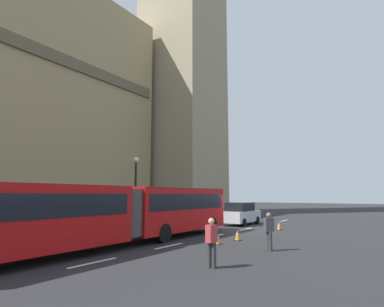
{
  "coord_description": "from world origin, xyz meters",
  "views": [
    {
      "loc": [
        -20.47,
        -9.7,
        2.5
      ],
      "look_at": [
        2.76,
        5.54,
        6.12
      ],
      "focal_mm": 29.63,
      "sensor_mm": 36.0,
      "label": 1
    }
  ],
  "objects_px": {
    "traffic_cone_west": "(217,239)",
    "pedestrian_by_kerb": "(269,230)",
    "traffic_cone_east": "(279,226)",
    "street_lamp": "(135,187)",
    "articulated_bus": "(120,210)",
    "traffic_cone_middle": "(238,235)",
    "sedan_lead": "(241,214)",
    "pedestrian_near_cones": "(212,241)"
  },
  "relations": [
    {
      "from": "traffic_cone_west",
      "to": "traffic_cone_east",
      "type": "bearing_deg",
      "value": -3.4
    },
    {
      "from": "street_lamp",
      "to": "pedestrian_near_cones",
      "type": "distance_m",
      "value": 13.08
    },
    {
      "from": "articulated_bus",
      "to": "pedestrian_by_kerb",
      "type": "xyz_separation_m",
      "value": [
        2.81,
        -6.59,
        -0.83
      ]
    },
    {
      "from": "traffic_cone_middle",
      "to": "street_lamp",
      "type": "bearing_deg",
      "value": 84.36
    },
    {
      "from": "traffic_cone_middle",
      "to": "traffic_cone_west",
      "type": "bearing_deg",
      "value": 171.75
    },
    {
      "from": "articulated_bus",
      "to": "pedestrian_by_kerb",
      "type": "height_order",
      "value": "articulated_bus"
    },
    {
      "from": "traffic_cone_west",
      "to": "traffic_cone_middle",
      "type": "height_order",
      "value": "same"
    },
    {
      "from": "pedestrian_near_cones",
      "to": "pedestrian_by_kerb",
      "type": "relative_size",
      "value": 1.0
    },
    {
      "from": "sedan_lead",
      "to": "traffic_cone_east",
      "type": "distance_m",
      "value": 4.52
    },
    {
      "from": "traffic_cone_west",
      "to": "pedestrian_by_kerb",
      "type": "xyz_separation_m",
      "value": [
        -0.37,
        -2.87,
        0.63
      ]
    },
    {
      "from": "articulated_bus",
      "to": "street_lamp",
      "type": "distance_m",
      "value": 7.49
    },
    {
      "from": "articulated_bus",
      "to": "sedan_lead",
      "type": "xyz_separation_m",
      "value": [
        13.59,
        -0.29,
        -0.83
      ]
    },
    {
      "from": "traffic_cone_east",
      "to": "traffic_cone_west",
      "type": "bearing_deg",
      "value": 176.6
    },
    {
      "from": "sedan_lead",
      "to": "traffic_cone_west",
      "type": "distance_m",
      "value": 10.99
    },
    {
      "from": "sedan_lead",
      "to": "pedestrian_near_cones",
      "type": "height_order",
      "value": "sedan_lead"
    },
    {
      "from": "articulated_bus",
      "to": "traffic_cone_east",
      "type": "bearing_deg",
      "value": -20.24
    },
    {
      "from": "sedan_lead",
      "to": "pedestrian_near_cones",
      "type": "relative_size",
      "value": 2.6
    },
    {
      "from": "sedan_lead",
      "to": "street_lamp",
      "type": "distance_m",
      "value": 9.37
    },
    {
      "from": "articulated_bus",
      "to": "pedestrian_by_kerb",
      "type": "bearing_deg",
      "value": -66.94
    },
    {
      "from": "pedestrian_near_cones",
      "to": "pedestrian_by_kerb",
      "type": "distance_m",
      "value": 4.37
    },
    {
      "from": "pedestrian_near_cones",
      "to": "pedestrian_by_kerb",
      "type": "bearing_deg",
      "value": -6.69
    },
    {
      "from": "traffic_cone_east",
      "to": "pedestrian_near_cones",
      "type": "relative_size",
      "value": 0.34
    },
    {
      "from": "street_lamp",
      "to": "pedestrian_near_cones",
      "type": "relative_size",
      "value": 3.12
    },
    {
      "from": "traffic_cone_east",
      "to": "traffic_cone_middle",
      "type": "bearing_deg",
      "value": 177.98
    },
    {
      "from": "articulated_bus",
      "to": "traffic_cone_middle",
      "type": "relative_size",
      "value": 29.69
    },
    {
      "from": "articulated_bus",
      "to": "traffic_cone_east",
      "type": "distance_m",
      "value": 12.27
    },
    {
      "from": "articulated_bus",
      "to": "traffic_cone_east",
      "type": "xyz_separation_m",
      "value": [
        11.43,
        -4.22,
        -1.46
      ]
    },
    {
      "from": "sedan_lead",
      "to": "traffic_cone_east",
      "type": "xyz_separation_m",
      "value": [
        -2.16,
        -3.93,
        -0.63
      ]
    },
    {
      "from": "articulated_bus",
      "to": "traffic_cone_west",
      "type": "bearing_deg",
      "value": -49.54
    },
    {
      "from": "articulated_bus",
      "to": "traffic_cone_middle",
      "type": "height_order",
      "value": "articulated_bus"
    },
    {
      "from": "traffic_cone_east",
      "to": "street_lamp",
      "type": "relative_size",
      "value": 0.11
    },
    {
      "from": "street_lamp",
      "to": "pedestrian_by_kerb",
      "type": "xyz_separation_m",
      "value": [
        -3.03,
        -11.1,
        -2.14
      ]
    },
    {
      "from": "traffic_cone_east",
      "to": "pedestrian_near_cones",
      "type": "distance_m",
      "value": 13.12
    },
    {
      "from": "sedan_lead",
      "to": "traffic_cone_east",
      "type": "height_order",
      "value": "sedan_lead"
    },
    {
      "from": "articulated_bus",
      "to": "sedan_lead",
      "type": "bearing_deg",
      "value": -1.22
    },
    {
      "from": "sedan_lead",
      "to": "pedestrian_by_kerb",
      "type": "bearing_deg",
      "value": -149.7
    },
    {
      "from": "traffic_cone_west",
      "to": "traffic_cone_middle",
      "type": "bearing_deg",
      "value": -8.25
    },
    {
      "from": "sedan_lead",
      "to": "pedestrian_by_kerb",
      "type": "xyz_separation_m",
      "value": [
        -10.79,
        -6.3,
        -0.0
      ]
    },
    {
      "from": "sedan_lead",
      "to": "street_lamp",
      "type": "height_order",
      "value": "street_lamp"
    },
    {
      "from": "articulated_bus",
      "to": "traffic_cone_west",
      "type": "relative_size",
      "value": 29.69
    },
    {
      "from": "traffic_cone_middle",
      "to": "pedestrian_near_cones",
      "type": "height_order",
      "value": "pedestrian_near_cones"
    },
    {
      "from": "street_lamp",
      "to": "pedestrian_near_cones",
      "type": "height_order",
      "value": "street_lamp"
    }
  ]
}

